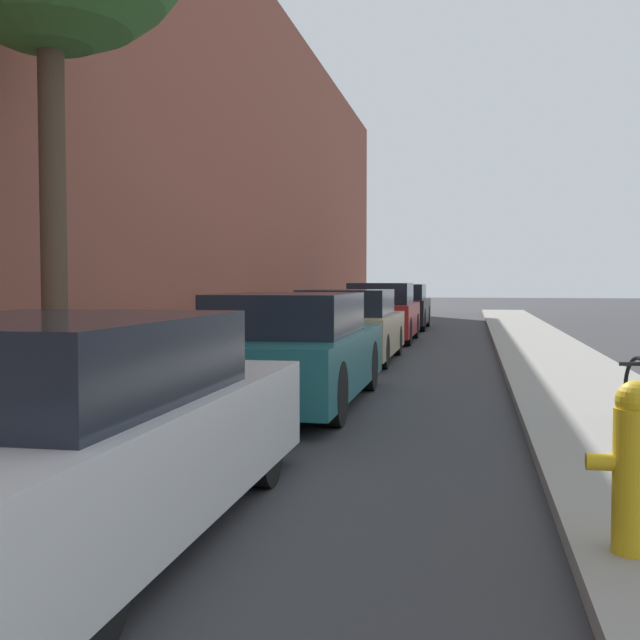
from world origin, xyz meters
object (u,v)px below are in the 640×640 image
at_px(fire_hydrant, 635,465).
at_px(parked_car_white, 63,435).
at_px(parked_car_red, 382,314).
at_px(parked_car_champagne, 348,327).
at_px(parked_car_teal, 291,351).
at_px(parked_car_black, 401,307).

bearing_deg(fire_hydrant, parked_car_white, -178.53).
distance_m(parked_car_white, parked_car_red, 15.87).
distance_m(parked_car_champagne, fire_hydrant, 11.24).
height_order(parked_car_white, fire_hydrant, parked_car_white).
height_order(parked_car_teal, parked_car_black, parked_car_black).
relative_size(parked_car_teal, parked_car_black, 1.12).
relative_size(parked_car_black, fire_hydrant, 4.48).
height_order(parked_car_teal, parked_car_red, parked_car_red).
bearing_deg(parked_car_teal, parked_car_white, -91.70).
distance_m(parked_car_red, fire_hydrant, 16.09).
xyz_separation_m(parked_car_teal, parked_car_black, (-0.01, 15.97, 0.02)).
bearing_deg(parked_car_red, parked_car_black, 89.77).
bearing_deg(parked_car_red, parked_car_teal, -89.83).
bearing_deg(parked_car_teal, fire_hydrant, -59.87).
height_order(parked_car_red, fire_hydrant, parked_car_red).
relative_size(parked_car_champagne, parked_car_black, 1.03).
distance_m(parked_car_red, parked_car_black, 5.46).
xyz_separation_m(parked_car_white, fire_hydrant, (3.22, 0.08, -0.05)).
bearing_deg(parked_car_white, parked_car_champagne, 89.86).
xyz_separation_m(parked_car_champagne, parked_car_red, (0.10, 5.01, 0.05)).
height_order(parked_car_white, parked_car_champagne, parked_car_champagne).
bearing_deg(parked_car_black, parked_car_teal, -89.96).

